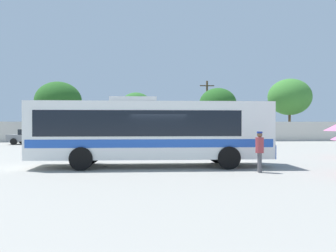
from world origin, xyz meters
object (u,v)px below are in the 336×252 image
object	(u,v)px
utility_pole_near	(207,109)
roadside_tree_midleft	(136,106)
attendant_by_bus_door	(260,149)
parked_car_third_white	(164,136)
coach_bus_white_blue	(149,129)
parked_car_second_white	(99,136)
parked_car_leftmost_grey	(31,136)
roadside_tree_right	(290,97)
roadside_tree_left	(58,101)
roadside_tree_midright	(218,104)

from	to	relation	value
utility_pole_near	roadside_tree_midleft	size ratio (longest dim) A/B	1.21
attendant_by_bus_door	parked_car_third_white	xyz separation A→B (m)	(-2.86, 20.59, -0.22)
utility_pole_near	roadside_tree_midleft	world-z (taller)	utility_pole_near
coach_bus_white_blue	parked_car_second_white	distance (m)	18.86
parked_car_third_white	parked_car_leftmost_grey	bearing A→B (deg)	-178.30
roadside_tree_midleft	parked_car_third_white	bearing A→B (deg)	-71.64
roadside_tree_midleft	roadside_tree_right	xyz separation A→B (m)	(19.82, -1.57, 1.19)
parked_car_second_white	roadside_tree_left	xyz separation A→B (m)	(-5.58, 6.27, 3.91)
parked_car_second_white	roadside_tree_midright	size ratio (longest dim) A/B	0.67
roadside_tree_right	utility_pole_near	bearing A→B (deg)	-176.17
parked_car_leftmost_grey	parked_car_third_white	size ratio (longest dim) A/B	1.03
roadside_tree_midright	roadside_tree_midleft	bearing A→B (deg)	163.82
coach_bus_white_blue	parked_car_third_white	size ratio (longest dim) A/B	2.73
parked_car_second_white	roadside_tree_midright	bearing A→B (deg)	25.42
attendant_by_bus_door	parked_car_third_white	bearing A→B (deg)	97.91
utility_pole_near	parked_car_second_white	bearing A→B (deg)	-150.20
roadside_tree_left	roadside_tree_midright	xyz separation A→B (m)	(19.23, 0.22, -0.22)
attendant_by_bus_door	roadside_tree_midright	xyz separation A→B (m)	(4.14, 27.04, 3.48)
attendant_by_bus_door	utility_pole_near	distance (m)	27.97
parked_car_third_white	parked_car_second_white	bearing A→B (deg)	-179.64
attendant_by_bus_door	roadside_tree_midleft	distance (m)	30.74
parked_car_second_white	utility_pole_near	xyz separation A→B (m)	(12.42, 7.11, 3.08)
parked_car_leftmost_grey	roadside_tree_left	size ratio (longest dim) A/B	0.61
roadside_tree_right	parked_car_leftmost_grey	bearing A→B (deg)	-164.67
parked_car_second_white	roadside_tree_midleft	size ratio (longest dim) A/B	0.71
coach_bus_white_blue	parked_car_leftmost_grey	distance (m)	21.19
parked_car_leftmost_grey	parked_car_second_white	world-z (taller)	parked_car_leftmost_grey
coach_bus_white_blue	roadside_tree_midleft	world-z (taller)	roadside_tree_midleft
parked_car_second_white	roadside_tree_right	xyz separation A→B (m)	(23.36, 7.85, 4.69)
coach_bus_white_blue	roadside_tree_midleft	bearing A→B (deg)	92.65
parked_car_second_white	roadside_tree_midright	world-z (taller)	roadside_tree_midright
roadside_tree_midleft	roadside_tree_right	world-z (taller)	roadside_tree_right
roadside_tree_midleft	coach_bus_white_blue	bearing A→B (deg)	-87.35
roadside_tree_midright	coach_bus_white_blue	bearing A→B (deg)	-109.68
coach_bus_white_blue	roadside_tree_left	bearing A→B (deg)	113.02
parked_car_third_white	roadside_tree_midleft	size ratio (longest dim) A/B	0.69
coach_bus_white_blue	attendant_by_bus_door	xyz separation A→B (m)	(4.69, -2.34, -0.80)
coach_bus_white_blue	utility_pole_near	world-z (taller)	utility_pole_near
parked_car_leftmost_grey	roadside_tree_midright	world-z (taller)	roadside_tree_midright
attendant_by_bus_door	roadside_tree_left	xyz separation A→B (m)	(-15.09, 26.82, 3.70)
parked_car_leftmost_grey	roadside_tree_midleft	distance (m)	14.47
utility_pole_near	parked_car_third_white	bearing A→B (deg)	-129.23
parked_car_leftmost_grey	roadside_tree_midleft	bearing A→B (deg)	44.09
roadside_tree_left	utility_pole_near	bearing A→B (deg)	2.69
parked_car_leftmost_grey	attendant_by_bus_door	bearing A→B (deg)	-51.52
parked_car_leftmost_grey	parked_car_second_white	bearing A→B (deg)	3.05
parked_car_third_white	roadside_tree_midleft	bearing A→B (deg)	108.36
utility_pole_near	roadside_tree_midright	xyz separation A→B (m)	(1.23, -0.63, 0.61)
coach_bus_white_blue	parked_car_third_white	distance (m)	18.37
roadside_tree_midright	parked_car_second_white	bearing A→B (deg)	-154.58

